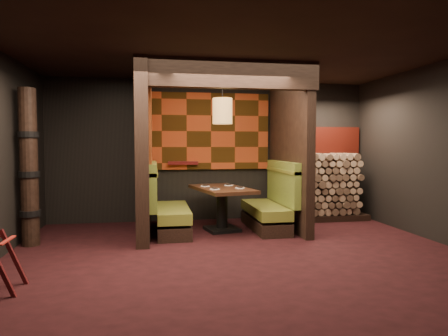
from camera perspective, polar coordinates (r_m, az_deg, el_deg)
floor at (r=5.72m, az=2.31°, el=-12.45°), size 6.50×5.50×0.02m
ceiling at (r=5.66m, az=2.38°, el=16.77°), size 6.50×5.50×0.02m
wall_back at (r=8.22m, az=-1.76°, el=2.50°), size 6.50×0.02×2.85m
wall_front at (r=2.87m, az=14.17°, el=0.82°), size 6.50×0.02×2.85m
partition_left at (r=7.03m, az=-11.42°, el=2.29°), size 0.20×2.20×2.85m
partition_right at (r=7.50m, az=9.31°, el=2.38°), size 0.15×2.10×2.85m
header_beam at (r=6.28m, az=0.74°, el=13.29°), size 2.85×0.18×0.44m
tapa_back_panel at (r=8.17m, az=-1.89°, el=5.26°), size 2.40×0.06×1.55m
tapa_side_panel at (r=7.21m, az=-10.46°, el=5.71°), size 0.04×1.85×1.45m
lacquer_shelf at (r=8.05m, az=-5.88°, el=0.72°), size 0.60×0.12×0.07m
booth_bench_left at (r=7.12m, az=-8.18°, el=-5.95°), size 0.68×1.60×1.14m
booth_bench_right at (r=7.42m, az=6.66°, el=-5.56°), size 0.68×1.60×1.14m
dining_table at (r=7.17m, az=-0.29°, el=-4.66°), size 1.09×1.62×0.78m
place_settings at (r=7.14m, az=-0.29°, el=-2.70°), size 0.74×0.77×0.03m
pendant_lamp at (r=7.08m, az=-0.23°, el=8.13°), size 0.35×0.35×0.94m
totem_column at (r=6.75m, az=-26.09°, el=-0.05°), size 0.31×0.31×2.40m
firewood_stack at (r=8.51m, az=14.09°, el=-2.59°), size 1.73×0.70×1.36m
mosaic_header at (r=8.77m, az=13.30°, el=3.88°), size 1.83×0.10×0.56m
bay_front_post at (r=7.77m, az=9.30°, el=2.41°), size 0.08×0.08×2.85m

